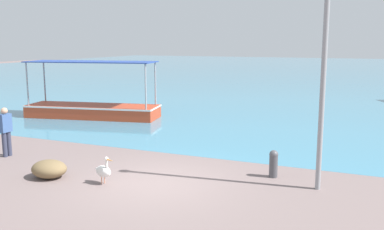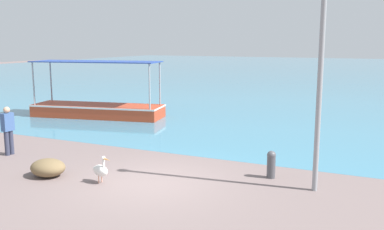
{
  "view_description": "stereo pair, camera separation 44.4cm",
  "coord_description": "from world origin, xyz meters",
  "views": [
    {
      "loc": [
        5.37,
        -10.11,
        3.91
      ],
      "look_at": [
        -0.28,
        3.22,
        1.39
      ],
      "focal_mm": 40.0,
      "sensor_mm": 36.0,
      "label": 1
    },
    {
      "loc": [
        5.78,
        -9.93,
        3.91
      ],
      "look_at": [
        -0.28,
        3.22,
        1.39
      ],
      "focal_mm": 40.0,
      "sensor_mm": 36.0,
      "label": 2
    }
  ],
  "objects": [
    {
      "name": "ground",
      "position": [
        0.0,
        0.0,
        0.0
      ],
      "size": [
        120.0,
        120.0,
        0.0
      ],
      "primitive_type": "plane",
      "color": "#73615F"
    },
    {
      "name": "fishing_boat_center",
      "position": [
        -7.87,
        7.95,
        0.53
      ],
      "size": [
        7.07,
        3.22,
        2.88
      ],
      "color": "#BD3E21",
      "rests_on": "harbor_water"
    },
    {
      "name": "harbor_water",
      "position": [
        0.0,
        48.0,
        0.0
      ],
      "size": [
        110.0,
        90.0,
        0.0
      ],
      "primitive_type": "cube",
      "color": "teal",
      "rests_on": "ground"
    },
    {
      "name": "net_pile",
      "position": [
        -3.07,
        -0.78,
        0.26
      ],
      "size": [
        1.05,
        0.9,
        0.52
      ],
      "primitive_type": "ellipsoid",
      "color": "brown",
      "rests_on": "ground"
    },
    {
      "name": "lamp_post",
      "position": [
        4.2,
        1.25,
        3.54
      ],
      "size": [
        0.28,
        0.28,
        6.35
      ],
      "color": "gray",
      "rests_on": "ground"
    },
    {
      "name": "pelican",
      "position": [
        -1.3,
        -0.63,
        0.38
      ],
      "size": [
        0.79,
        0.44,
        0.8
      ],
      "color": "#E0997A",
      "rests_on": "ground"
    },
    {
      "name": "mooring_bollard",
      "position": [
        2.88,
        1.8,
        0.43
      ],
      "size": [
        0.26,
        0.26,
        0.8
      ],
      "color": "#47474C",
      "rests_on": "ground"
    },
    {
      "name": "fisherman_standing",
      "position": [
        -6.01,
        0.5,
        0.91
      ],
      "size": [
        0.24,
        0.41,
        1.69
      ],
      "color": "#31354A",
      "rests_on": "ground"
    }
  ]
}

